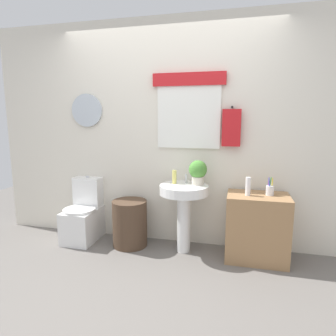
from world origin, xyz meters
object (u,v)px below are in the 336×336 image
object	(u,v)px
laundry_hamper	(130,223)
soap_bottle	(174,177)
pedestal_sink	(184,201)
lotion_bottle	(248,186)
toilet	(84,216)
toothbrush_cup	(270,190)
wooden_cabinet	(257,227)
potted_plant	(198,171)

from	to	relation	value
laundry_hamper	soap_bottle	world-z (taller)	soap_bottle
pedestal_sink	lotion_bottle	distance (m)	0.71
pedestal_sink	lotion_bottle	xyz separation A→B (m)	(0.67, -0.04, 0.21)
laundry_hamper	lotion_bottle	distance (m)	1.41
toilet	toothbrush_cup	xyz separation A→B (m)	(2.15, -0.02, 0.46)
wooden_cabinet	potted_plant	bearing A→B (deg)	174.66
wooden_cabinet	toothbrush_cup	distance (m)	0.42
wooden_cabinet	toilet	bearing A→B (deg)	178.97
wooden_cabinet	lotion_bottle	size ratio (longest dim) A/B	3.69
laundry_hamper	soap_bottle	xyz separation A→B (m)	(0.52, 0.05, 0.57)
laundry_hamper	wooden_cabinet	bearing A→B (deg)	0.00
toilet	soap_bottle	bearing A→B (deg)	0.68
soap_bottle	laundry_hamper	bearing A→B (deg)	-174.52
potted_plant	toilet	bearing A→B (deg)	-179.04
wooden_cabinet	soap_bottle	size ratio (longest dim) A/B	4.61
pedestal_sink	wooden_cabinet	bearing A→B (deg)	0.00
pedestal_sink	lotion_bottle	bearing A→B (deg)	-3.41
toilet	wooden_cabinet	bearing A→B (deg)	-1.03
potted_plant	toothbrush_cup	xyz separation A→B (m)	(0.75, -0.04, -0.16)
laundry_hamper	potted_plant	xyz separation A→B (m)	(0.78, 0.06, 0.64)
pedestal_sink	lotion_bottle	size ratio (longest dim) A/B	4.02
pedestal_sink	wooden_cabinet	world-z (taller)	pedestal_sink
potted_plant	lotion_bottle	world-z (taller)	potted_plant
laundry_hamper	toilet	bearing A→B (deg)	176.60
toilet	soap_bottle	size ratio (longest dim) A/B	5.09
toilet	pedestal_sink	xyz separation A→B (m)	(1.26, -0.04, 0.29)
soap_bottle	potted_plant	xyz separation A→B (m)	(0.26, 0.01, 0.07)
potted_plant	lotion_bottle	xyz separation A→B (m)	(0.53, -0.10, -0.12)
laundry_hamper	pedestal_sink	size ratio (longest dim) A/B	0.71
pedestal_sink	toothbrush_cup	bearing A→B (deg)	1.29
potted_plant	lotion_bottle	bearing A→B (deg)	-10.66
laundry_hamper	pedestal_sink	bearing A→B (deg)	-0.00
wooden_cabinet	laundry_hamper	bearing A→B (deg)	180.00
toilet	potted_plant	xyz separation A→B (m)	(1.40, 0.02, 0.62)
soap_bottle	potted_plant	world-z (taller)	potted_plant
laundry_hamper	lotion_bottle	size ratio (longest dim) A/B	2.85
toilet	wooden_cabinet	xyz separation A→B (m)	(2.04, -0.04, 0.06)
laundry_hamper	toothbrush_cup	bearing A→B (deg)	0.75
pedestal_sink	lotion_bottle	world-z (taller)	lotion_bottle
wooden_cabinet	lotion_bottle	xyz separation A→B (m)	(-0.11, -0.04, 0.45)
soap_bottle	lotion_bottle	size ratio (longest dim) A/B	0.80
soap_bottle	lotion_bottle	distance (m)	0.80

